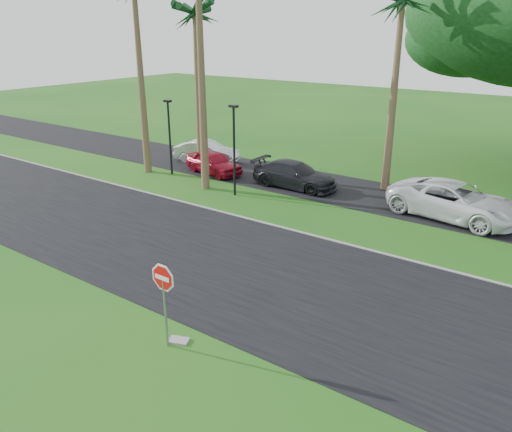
{
  "coord_description": "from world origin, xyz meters",
  "views": [
    {
      "loc": [
        9.17,
        -11.05,
        8.23
      ],
      "look_at": [
        -0.58,
        2.74,
        1.8
      ],
      "focal_mm": 35.0,
      "sensor_mm": 36.0,
      "label": 1
    }
  ],
  "objects_px": {
    "stop_sign_near": "(164,289)",
    "car_red": "(214,163)",
    "car_dark": "(295,175)",
    "car_minivan": "(454,201)",
    "car_silver": "(207,152)"
  },
  "relations": [
    {
      "from": "car_dark",
      "to": "car_minivan",
      "type": "relative_size",
      "value": 0.81
    },
    {
      "from": "stop_sign_near",
      "to": "car_red",
      "type": "distance_m",
      "value": 17.24
    },
    {
      "from": "car_silver",
      "to": "car_red",
      "type": "height_order",
      "value": "car_silver"
    },
    {
      "from": "stop_sign_near",
      "to": "car_dark",
      "type": "distance_m",
      "value": 15.22
    },
    {
      "from": "stop_sign_near",
      "to": "car_minivan",
      "type": "distance_m",
      "value": 15.08
    },
    {
      "from": "car_dark",
      "to": "car_silver",
      "type": "bearing_deg",
      "value": 79.05
    },
    {
      "from": "car_red",
      "to": "car_dark",
      "type": "bearing_deg",
      "value": -73.92
    },
    {
      "from": "car_red",
      "to": "car_silver",
      "type": "bearing_deg",
      "value": 60.71
    },
    {
      "from": "stop_sign_near",
      "to": "car_red",
      "type": "xyz_separation_m",
      "value": [
        -10.0,
        14.0,
        -1.1
      ]
    },
    {
      "from": "stop_sign_near",
      "to": "car_red",
      "type": "relative_size",
      "value": 0.67
    },
    {
      "from": "car_silver",
      "to": "car_minivan",
      "type": "xyz_separation_m",
      "value": [
        15.75,
        -1.18,
        0.13
      ]
    },
    {
      "from": "car_red",
      "to": "car_minivan",
      "type": "distance_m",
      "value": 13.71
    },
    {
      "from": "car_red",
      "to": "car_minivan",
      "type": "relative_size",
      "value": 0.67
    },
    {
      "from": "car_red",
      "to": "car_minivan",
      "type": "xyz_separation_m",
      "value": [
        13.69,
        0.59,
        0.15
      ]
    },
    {
      "from": "car_silver",
      "to": "stop_sign_near",
      "type": "bearing_deg",
      "value": -156.8
    }
  ]
}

